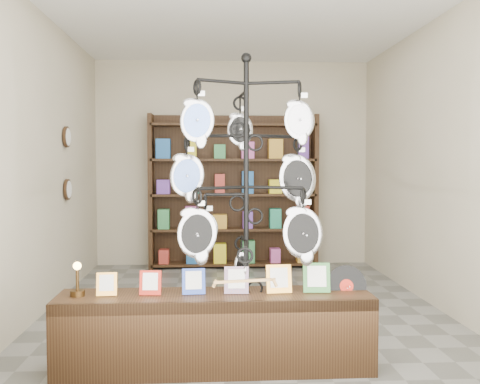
% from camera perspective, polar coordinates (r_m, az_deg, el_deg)
% --- Properties ---
extents(ground, '(5.00, 5.00, 0.00)m').
position_cam_1_polar(ground, '(5.62, 0.38, -12.37)').
color(ground, slate).
rests_on(ground, ground).
extents(room_envelope, '(5.00, 5.00, 5.00)m').
position_cam_1_polar(room_envelope, '(5.43, 0.38, 6.79)').
color(room_envelope, beige).
rests_on(room_envelope, ground).
extents(display_tree, '(1.17, 1.03, 2.28)m').
position_cam_1_polar(display_tree, '(3.85, 0.66, 0.45)').
color(display_tree, black).
rests_on(display_tree, ground).
extents(front_shelf, '(2.26, 0.48, 0.80)m').
position_cam_1_polar(front_shelf, '(4.00, -2.65, -14.62)').
color(front_shelf, black).
rests_on(front_shelf, ground).
extents(back_shelving, '(2.42, 0.36, 2.20)m').
position_cam_1_polar(back_shelving, '(7.73, -0.70, -0.43)').
color(back_shelving, black).
rests_on(back_shelving, ground).
extents(wall_clocks, '(0.03, 0.24, 0.84)m').
position_cam_1_polar(wall_clocks, '(6.42, -17.95, 2.93)').
color(wall_clocks, black).
rests_on(wall_clocks, ground).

